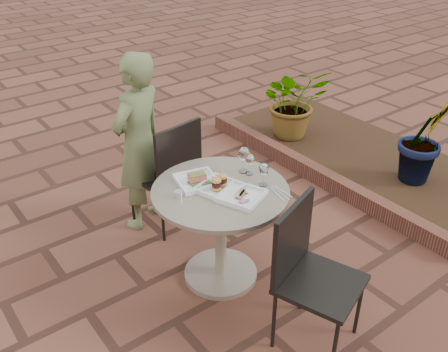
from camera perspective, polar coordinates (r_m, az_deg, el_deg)
ground at (r=3.78m, az=-3.59°, el=-9.80°), size 60.00×60.00×0.00m
cafe_table at (r=3.37m, az=-0.41°, el=-5.10°), size 0.90×0.90×0.73m
chair_far at (r=3.87m, az=-6.12°, el=1.01°), size 0.51×0.51×0.93m
chair_near at (r=2.95m, az=9.50°, el=-10.00°), size 0.56×0.56×0.93m
diner at (r=3.89m, az=-9.69°, el=3.66°), size 0.61×0.51×1.43m
plate_salmon at (r=3.29m, az=-3.08°, el=-0.49°), size 0.31×0.31×0.07m
plate_sliders at (r=3.21m, az=-0.51°, el=-1.11°), size 0.32×0.32×0.16m
plate_tuna at (r=3.14m, az=2.01°, el=-2.25°), size 0.34×0.34×0.03m
wine_glass_right at (r=3.23m, az=4.57°, el=0.71°), size 0.07×0.07×0.16m
wine_glass_mid at (r=3.37m, az=2.27°, el=2.46°), size 0.08×0.08×0.19m
wine_glass_far at (r=3.36m, az=2.94°, el=1.84°), size 0.06×0.06×0.15m
steel_ramekin at (r=3.16m, az=-5.23°, el=-2.08°), size 0.07×0.07×0.04m
cutlery_set at (r=3.21m, az=6.42°, el=-1.92°), size 0.11×0.21×0.00m
planter_curb at (r=4.80m, az=10.29°, el=0.40°), size 0.12×3.00×0.15m
mulch_bed at (r=5.31m, az=15.46°, el=2.26°), size 1.30×3.00×0.06m
potted_plant_a at (r=5.38m, az=7.99°, el=8.43°), size 0.89×0.84×0.78m
potted_plant_b at (r=4.80m, az=22.02°, el=4.05°), size 0.54×0.48×0.85m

